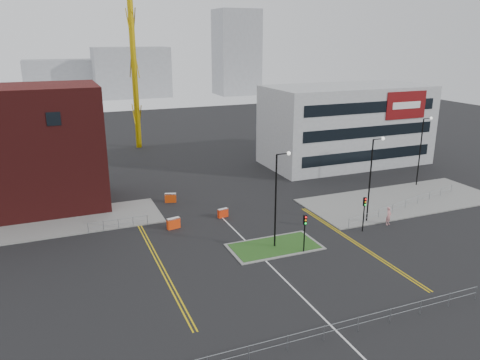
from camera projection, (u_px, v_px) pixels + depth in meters
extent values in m
plane|color=black|center=(297.00, 292.00, 36.37)|extent=(200.00, 200.00, 0.00)
cube|color=slate|center=(25.00, 227.00, 48.59)|extent=(28.00, 8.00, 0.12)
cube|color=slate|center=(401.00, 200.00, 56.70)|extent=(24.00, 10.00, 0.12)
cube|color=slate|center=(275.00, 247.00, 44.16)|extent=(8.60, 4.60, 0.08)
cube|color=#1D4517|center=(275.00, 246.00, 44.16)|extent=(8.00, 4.00, 0.12)
cube|color=#4D1413|center=(18.00, 150.00, 51.87)|extent=(18.00, 10.00, 14.00)
cube|color=black|center=(54.00, 119.00, 47.71)|extent=(1.40, 0.10, 1.40)
cube|color=#A0A2A5|center=(346.00, 125.00, 72.35)|extent=(25.00, 12.00, 12.00)
cube|color=black|center=(368.00, 156.00, 68.04)|extent=(22.00, 0.10, 1.60)
cube|color=black|center=(370.00, 132.00, 67.02)|extent=(22.00, 0.10, 1.60)
cube|color=black|center=(372.00, 107.00, 65.99)|extent=(22.00, 0.10, 1.60)
cube|color=#670B0D|center=(406.00, 105.00, 68.11)|extent=(7.00, 0.15, 4.00)
cube|color=white|center=(407.00, 105.00, 68.02)|extent=(5.00, 0.05, 1.00)
cylinder|color=#BB960B|center=(133.00, 54.00, 79.59)|extent=(1.00, 1.00, 32.43)
cylinder|color=black|center=(276.00, 202.00, 42.86)|extent=(0.16, 0.16, 9.00)
cylinder|color=black|center=(283.00, 154.00, 41.76)|extent=(1.20, 0.10, 0.10)
sphere|color=silver|center=(289.00, 153.00, 41.98)|extent=(0.36, 0.36, 0.36)
cylinder|color=black|center=(370.00, 182.00, 48.97)|extent=(0.16, 0.16, 9.00)
cylinder|color=black|center=(378.00, 139.00, 47.87)|extent=(1.20, 0.10, 0.10)
sphere|color=silver|center=(383.00, 139.00, 48.09)|extent=(0.36, 0.36, 0.36)
cylinder|color=black|center=(420.00, 153.00, 61.11)|extent=(0.16, 0.16, 9.00)
cylinder|color=black|center=(427.00, 118.00, 60.02)|extent=(1.20, 0.10, 0.10)
sphere|color=silver|center=(431.00, 118.00, 60.23)|extent=(0.36, 0.36, 0.36)
cylinder|color=black|center=(304.00, 237.00, 42.69)|extent=(0.12, 0.12, 3.00)
cube|color=black|center=(305.00, 220.00, 42.19)|extent=(0.28, 0.22, 0.90)
sphere|color=red|center=(306.00, 217.00, 41.99)|extent=(0.18, 0.18, 0.18)
sphere|color=orange|center=(306.00, 220.00, 42.08)|extent=(0.18, 0.18, 0.18)
sphere|color=#0CCC33|center=(306.00, 223.00, 42.16)|extent=(0.18, 0.18, 0.18)
cylinder|color=black|center=(363.00, 217.00, 47.35)|extent=(0.12, 0.12, 3.00)
cube|color=black|center=(365.00, 202.00, 46.85)|extent=(0.28, 0.22, 0.90)
sphere|color=red|center=(366.00, 199.00, 46.65)|extent=(0.18, 0.18, 0.18)
sphere|color=orange|center=(366.00, 202.00, 46.74)|extent=(0.18, 0.18, 0.18)
sphere|color=#0CCC33|center=(365.00, 205.00, 46.83)|extent=(0.18, 0.18, 0.18)
cylinder|color=gray|center=(342.00, 322.00, 30.75)|extent=(24.00, 0.04, 0.04)
cylinder|color=gray|center=(341.00, 328.00, 30.89)|extent=(24.00, 0.04, 0.04)
cylinder|color=gray|center=(476.00, 293.00, 35.24)|extent=(0.05, 0.05, 1.10)
cylinder|color=gray|center=(118.00, 220.00, 48.02)|extent=(6.00, 0.04, 0.04)
cylinder|color=gray|center=(118.00, 224.00, 48.16)|extent=(6.00, 0.04, 0.04)
cylinder|color=gray|center=(88.00, 228.00, 47.08)|extent=(0.05, 0.05, 1.10)
cylinder|color=gray|center=(147.00, 220.00, 49.25)|extent=(0.05, 0.05, 1.10)
cylinder|color=gray|center=(406.00, 200.00, 53.66)|extent=(19.01, 5.04, 0.04)
cylinder|color=gray|center=(405.00, 204.00, 53.80)|extent=(19.01, 5.04, 0.04)
cylinder|color=gray|center=(349.00, 224.00, 48.15)|extent=(0.05, 0.05, 1.10)
cylinder|color=gray|center=(451.00, 189.00, 59.45)|extent=(0.05, 0.05, 1.10)
cube|color=silver|center=(285.00, 280.00, 38.14)|extent=(0.15, 30.00, 0.01)
cube|color=gold|center=(155.00, 258.00, 41.96)|extent=(0.12, 24.00, 0.01)
cube|color=gold|center=(158.00, 257.00, 42.07)|extent=(0.12, 24.00, 0.01)
cube|color=gold|center=(353.00, 243.00, 45.11)|extent=(0.12, 20.00, 0.01)
cube|color=gold|center=(356.00, 242.00, 45.22)|extent=(0.12, 20.00, 0.01)
cube|color=gray|center=(132.00, 72.00, 152.73)|extent=(24.00, 12.00, 16.00)
cube|color=gray|center=(237.00, 53.00, 159.21)|extent=(14.00, 12.00, 28.00)
cube|color=gray|center=(72.00, 78.00, 155.66)|extent=(30.00, 12.00, 12.00)
imported|color=pink|center=(389.00, 216.00, 49.18)|extent=(0.84, 0.72, 1.96)
cube|color=#F63F0D|center=(174.00, 223.00, 48.30)|extent=(1.42, 0.71, 1.14)
cube|color=silver|center=(173.00, 219.00, 48.16)|extent=(1.42, 0.71, 0.14)
cube|color=#C33A0A|center=(171.00, 198.00, 56.00)|extent=(1.40, 0.83, 1.11)
cube|color=silver|center=(170.00, 194.00, 55.86)|extent=(1.40, 0.83, 0.13)
cube|color=red|center=(223.00, 213.00, 51.38)|extent=(1.22, 0.61, 0.97)
cube|color=silver|center=(223.00, 209.00, 51.25)|extent=(1.22, 0.61, 0.12)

